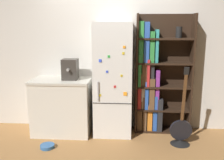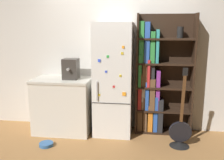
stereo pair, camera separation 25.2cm
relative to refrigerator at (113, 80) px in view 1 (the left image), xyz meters
The scene contains 8 objects.
ground_plane 0.95m from the refrigerator, 89.99° to the right, with size 16.00×16.00×0.00m, color #A87542.
wall_back 0.47m from the refrigerator, 89.99° to the left, with size 8.00×0.05×2.60m.
refrigerator is the anchor object (origin of this frame).
bookshelf 0.72m from the refrigerator, 12.12° to the left, with size 0.93×0.30×2.01m.
kitchen_counter 0.98m from the refrigerator, behind, with size 0.98×0.65×0.94m.
espresso_machine 0.73m from the refrigerator, behind, with size 0.25×0.30×0.34m.
guitar 1.37m from the refrigerator, 19.05° to the right, with size 0.34×0.31×1.24m.
pet_bowl 1.46m from the refrigerator, 146.17° to the right, with size 0.22×0.22×0.05m.
Camera 1 is at (0.27, -3.87, 1.80)m, focal length 40.00 mm.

